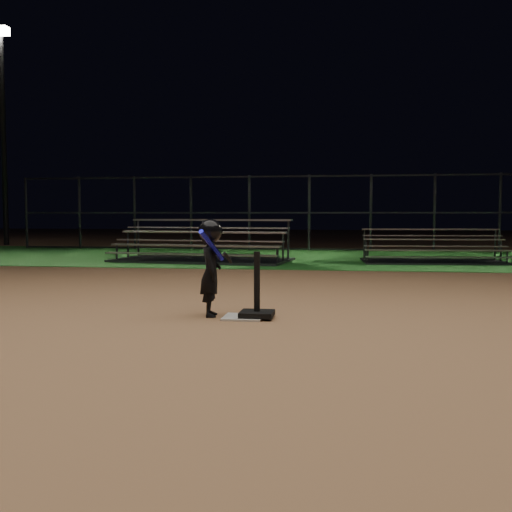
{
  "coord_description": "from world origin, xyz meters",
  "views": [
    {
      "loc": [
        1.14,
        -6.69,
        1.19
      ],
      "look_at": [
        0.0,
        1.0,
        0.65
      ],
      "focal_mm": 41.77,
      "sensor_mm": 36.0,
      "label": 1
    }
  ],
  "objects": [
    {
      "name": "ground",
      "position": [
        0.0,
        0.0,
        0.0
      ],
      "size": [
        80.0,
        80.0,
        0.0
      ],
      "primitive_type": "plane",
      "color": "#A27149",
      "rests_on": "ground"
    },
    {
      "name": "grass_strip",
      "position": [
        0.0,
        10.0,
        0.01
      ],
      "size": [
        60.0,
        8.0,
        0.01
      ],
      "primitive_type": "cube",
      "color": "#1E5D1E",
      "rests_on": "ground"
    },
    {
      "name": "home_plate",
      "position": [
        0.0,
        0.0,
        0.01
      ],
      "size": [
        0.45,
        0.45,
        0.02
      ],
      "primitive_type": "cube",
      "color": "beige",
      "rests_on": "ground"
    },
    {
      "name": "batting_tee",
      "position": [
        0.16,
        0.01,
        0.16
      ],
      "size": [
        0.38,
        0.38,
        0.75
      ],
      "color": "black",
      "rests_on": "home_plate"
    },
    {
      "name": "child_batter",
      "position": [
        -0.4,
        0.07,
        0.61
      ],
      "size": [
        0.41,
        0.61,
        1.14
      ],
      "rotation": [
        0.0,
        0.0,
        1.78
      ],
      "color": "black",
      "rests_on": "ground"
    },
    {
      "name": "bleacher_left",
      "position": [
        -2.42,
        8.01,
        0.22
      ],
      "size": [
        4.6,
        2.66,
        1.07
      ],
      "rotation": [
        0.0,
        0.0,
        -0.12
      ],
      "color": "#BABABF",
      "rests_on": "ground"
    },
    {
      "name": "bleacher_right",
      "position": [
        3.32,
        8.44,
        0.17
      ],
      "size": [
        3.51,
        1.87,
        0.84
      ],
      "rotation": [
        0.0,
        0.0,
        0.06
      ],
      "color": "#A4A4A8",
      "rests_on": "ground"
    },
    {
      "name": "backstop_fence",
      "position": [
        0.0,
        13.0,
        1.25
      ],
      "size": [
        20.08,
        0.08,
        2.5
      ],
      "color": "#38383D",
      "rests_on": "ground"
    },
    {
      "name": "light_pole_left",
      "position": [
        -12.0,
        14.94,
        4.95
      ],
      "size": [
        0.9,
        0.53,
        8.3
      ],
      "color": "#2D2D30",
      "rests_on": "ground"
    }
  ]
}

